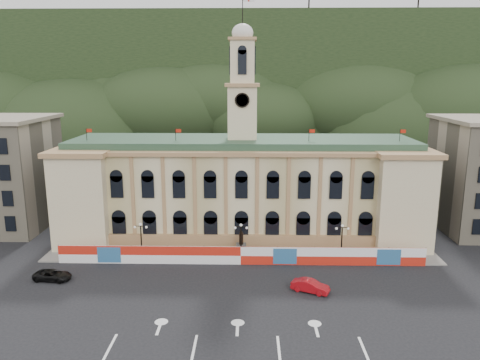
{
  "coord_description": "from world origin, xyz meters",
  "views": [
    {
      "loc": [
        1.19,
        -44.78,
        25.12
      ],
      "look_at": [
        -0.16,
        18.0,
        11.13
      ],
      "focal_mm": 35.0,
      "sensor_mm": 36.0,
      "label": 1
    }
  ],
  "objects_px": {
    "lamp_center": "(241,238)",
    "black_suv": "(53,275)",
    "statue": "(241,248)",
    "red_sedan": "(310,286)"
  },
  "relations": [
    {
      "from": "lamp_center",
      "to": "black_suv",
      "type": "xyz_separation_m",
      "value": [
        -23.56,
        -7.58,
        -2.42
      ]
    },
    {
      "from": "statue",
      "to": "lamp_center",
      "type": "bearing_deg",
      "value": -90.0
    },
    {
      "from": "lamp_center",
      "to": "black_suv",
      "type": "distance_m",
      "value": 24.87
    },
    {
      "from": "lamp_center",
      "to": "red_sedan",
      "type": "height_order",
      "value": "lamp_center"
    },
    {
      "from": "statue",
      "to": "black_suv",
      "type": "relative_size",
      "value": 0.76
    },
    {
      "from": "red_sedan",
      "to": "black_suv",
      "type": "bearing_deg",
      "value": 110.03
    },
    {
      "from": "lamp_center",
      "to": "statue",
      "type": "bearing_deg",
      "value": 90.0
    },
    {
      "from": "black_suv",
      "to": "lamp_center",
      "type": "bearing_deg",
      "value": -65.81
    },
    {
      "from": "lamp_center",
      "to": "red_sedan",
      "type": "bearing_deg",
      "value": -50.34
    },
    {
      "from": "red_sedan",
      "to": "statue",
      "type": "bearing_deg",
      "value": 61.72
    }
  ]
}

